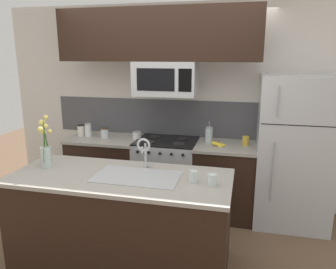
% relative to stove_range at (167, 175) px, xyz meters
% --- Properties ---
extents(ground_plane, '(10.00, 10.00, 0.00)m').
position_rel_stove_range_xyz_m(ground_plane, '(-0.00, -0.90, -0.46)').
color(ground_plane, brown).
extents(rear_partition, '(5.20, 0.10, 2.60)m').
position_rel_stove_range_xyz_m(rear_partition, '(0.30, 0.38, 0.84)').
color(rear_partition, silver).
rests_on(rear_partition, ground).
extents(splash_band, '(3.27, 0.01, 0.48)m').
position_rel_stove_range_xyz_m(splash_band, '(-0.00, 0.32, 0.69)').
color(splash_band, '#4C4C51').
rests_on(splash_band, rear_partition).
extents(back_counter_left, '(0.93, 0.65, 0.91)m').
position_rel_stove_range_xyz_m(back_counter_left, '(-0.83, 0.00, -0.01)').
color(back_counter_left, black).
rests_on(back_counter_left, ground).
extents(back_counter_right, '(0.75, 0.65, 0.91)m').
position_rel_stove_range_xyz_m(back_counter_right, '(0.74, 0.00, -0.01)').
color(back_counter_right, black).
rests_on(back_counter_right, ground).
extents(stove_range, '(0.76, 0.64, 0.93)m').
position_rel_stove_range_xyz_m(stove_range, '(0.00, 0.00, 0.00)').
color(stove_range, '#B7BABF').
rests_on(stove_range, ground).
extents(microwave, '(0.74, 0.40, 0.40)m').
position_rel_stove_range_xyz_m(microwave, '(0.00, -0.02, 1.23)').
color(microwave, '#B7BABF').
extents(upper_cabinet_band, '(2.37, 0.34, 0.60)m').
position_rel_stove_range_xyz_m(upper_cabinet_band, '(-0.09, -0.05, 1.73)').
color(upper_cabinet_band, black).
extents(refrigerator, '(0.83, 0.74, 1.75)m').
position_rel_stove_range_xyz_m(refrigerator, '(1.51, 0.02, 0.41)').
color(refrigerator, '#B7BABF').
rests_on(refrigerator, ground).
extents(storage_jar_tall, '(0.10, 0.10, 0.15)m').
position_rel_stove_range_xyz_m(storage_jar_tall, '(-1.18, 0.01, 0.52)').
color(storage_jar_tall, silver).
rests_on(storage_jar_tall, back_counter_left).
extents(storage_jar_medium, '(0.08, 0.08, 0.17)m').
position_rel_stove_range_xyz_m(storage_jar_medium, '(-1.07, 0.01, 0.53)').
color(storage_jar_medium, silver).
rests_on(storage_jar_medium, back_counter_left).
extents(storage_jar_short, '(0.10, 0.10, 0.13)m').
position_rel_stove_range_xyz_m(storage_jar_short, '(-0.83, -0.01, 0.51)').
color(storage_jar_short, silver).
rests_on(storage_jar_short, back_counter_left).
extents(storage_jar_squat, '(0.11, 0.11, 0.09)m').
position_rel_stove_range_xyz_m(storage_jar_squat, '(-0.40, 0.04, 0.49)').
color(storage_jar_squat, silver).
rests_on(storage_jar_squat, back_counter_left).
extents(banana_bunch, '(0.19, 0.16, 0.08)m').
position_rel_stove_range_xyz_m(banana_bunch, '(0.65, -0.06, 0.47)').
color(banana_bunch, yellow).
rests_on(banana_bunch, back_counter_right).
extents(french_press, '(0.09, 0.09, 0.27)m').
position_rel_stove_range_xyz_m(french_press, '(0.52, 0.06, 0.55)').
color(french_press, silver).
rests_on(french_press, back_counter_right).
extents(coffee_tin, '(0.08, 0.08, 0.11)m').
position_rel_stove_range_xyz_m(coffee_tin, '(0.97, 0.05, 0.50)').
color(coffee_tin, gold).
rests_on(coffee_tin, back_counter_right).
extents(island_counter, '(2.00, 0.85, 0.91)m').
position_rel_stove_range_xyz_m(island_counter, '(-0.13, -1.25, -0.01)').
color(island_counter, black).
rests_on(island_counter, ground).
extents(kitchen_sink, '(0.76, 0.44, 0.16)m').
position_rel_stove_range_xyz_m(kitchen_sink, '(0.04, -1.25, 0.38)').
color(kitchen_sink, '#ADAFB5').
rests_on(kitchen_sink, island_counter).
extents(sink_faucet, '(0.14, 0.14, 0.31)m').
position_rel_stove_range_xyz_m(sink_faucet, '(0.04, -1.03, 0.65)').
color(sink_faucet, '#B7BABF').
rests_on(sink_faucet, island_counter).
extents(drinking_glass, '(0.07, 0.07, 0.10)m').
position_rel_stove_range_xyz_m(drinking_glass, '(0.54, -1.25, 0.50)').
color(drinking_glass, silver).
rests_on(drinking_glass, island_counter).
extents(spare_glass, '(0.08, 0.08, 0.10)m').
position_rel_stove_range_xyz_m(spare_glass, '(0.71, -1.29, 0.50)').
color(spare_glass, silver).
rests_on(spare_glass, island_counter).
extents(flower_vase, '(0.12, 0.20, 0.50)m').
position_rel_stove_range_xyz_m(flower_vase, '(-0.90, -1.20, 0.61)').
color(flower_vase, silver).
rests_on(flower_vase, island_counter).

